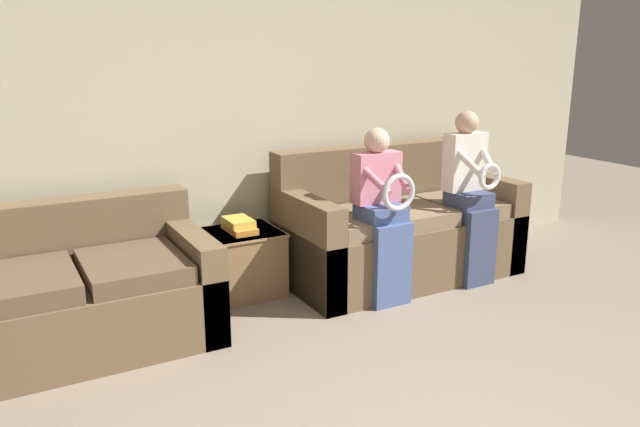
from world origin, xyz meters
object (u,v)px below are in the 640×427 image
child_right_seated (471,190)px  book_stack (239,225)px  couch_main (398,231)px  couch_side (79,295)px  side_shelf (239,262)px  child_left_seated (383,209)px

child_right_seated → book_stack: size_ratio=4.15×
couch_main → couch_side: 2.36m
couch_main → child_right_seated: (0.40, -0.36, 0.35)m
child_right_seated → book_stack: bearing=160.4°
couch_main → side_shelf: bearing=170.1°
couch_side → child_right_seated: (2.76, -0.31, 0.40)m
couch_main → book_stack: couch_main is taller
couch_main → child_right_seated: 0.64m
couch_side → book_stack: (1.14, 0.27, 0.21)m
child_right_seated → book_stack: 1.73m
side_shelf → couch_main: bearing=-9.9°
couch_main → child_right_seated: size_ratio=1.40×
couch_side → child_right_seated: bearing=-6.4°
side_shelf → couch_side: bearing=-166.8°
couch_main → couch_side: couch_main is taller
couch_side → child_left_seated: (1.97, -0.32, 0.36)m
couch_main → child_left_seated: 0.62m
child_left_seated → side_shelf: child_left_seated is taller
child_left_seated → book_stack: 1.03m
couch_side → book_stack: size_ratio=4.95×
couch_side → book_stack: 1.19m
couch_main → child_left_seated: bearing=-137.3°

